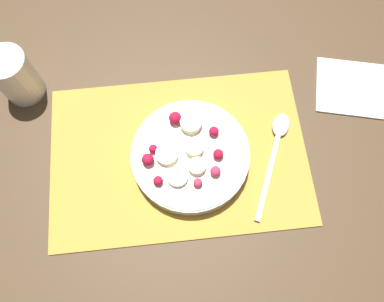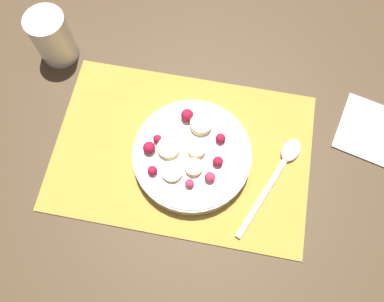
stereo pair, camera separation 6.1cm
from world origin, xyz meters
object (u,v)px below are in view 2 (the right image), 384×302
object	(u,v)px
spoon	(281,166)
drinking_glass	(53,37)
fruit_bowl	(192,154)
napkin	(384,135)

from	to	relation	value
spoon	drinking_glass	size ratio (longest dim) A/B	1.98
spoon	drinking_glass	distance (m)	0.47
fruit_bowl	drinking_glass	bearing A→B (deg)	-30.13
fruit_bowl	spoon	size ratio (longest dim) A/B	1.04
fruit_bowl	spoon	world-z (taller)	fruit_bowl
spoon	napkin	xyz separation A→B (m)	(-0.17, -0.09, -0.01)
spoon	drinking_glass	world-z (taller)	drinking_glass
fruit_bowl	napkin	size ratio (longest dim) A/B	1.10
fruit_bowl	drinking_glass	size ratio (longest dim) A/B	2.05
fruit_bowl	spoon	xyz separation A→B (m)	(-0.15, -0.01, -0.01)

